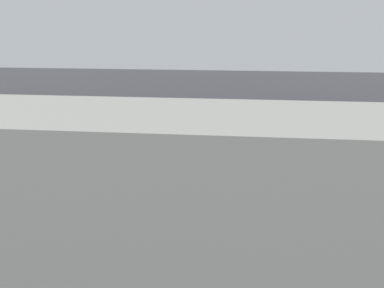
# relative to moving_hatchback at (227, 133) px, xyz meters

# --- Properties ---
(ground_plane) EXTENTS (60.00, 60.00, 0.00)m
(ground_plane) POSITION_rel_moving_hatchback_xyz_m (-0.20, -0.33, -1.03)
(ground_plane) COLOR black
(kerb_strip) EXTENTS (24.00, 3.20, 0.04)m
(kerb_strip) POSITION_rel_moving_hatchback_xyz_m (-0.20, 3.87, -1.01)
(kerb_strip) COLOR slate
(kerb_strip) RESTS_ON ground
(moving_hatchback) EXTENTS (4.25, 3.02, 2.06)m
(moving_hatchback) POSITION_rel_moving_hatchback_xyz_m (0.00, 0.00, 0.00)
(moving_hatchback) COLOR blue
(moving_hatchback) RESTS_ON ground
(fire_hydrant) EXTENTS (0.42, 0.31, 0.80)m
(fire_hydrant) POSITION_rel_moving_hatchback_xyz_m (2.96, 2.69, -0.63)
(fire_hydrant) COLOR gold
(fire_hydrant) RESTS_ON ground
(pedestrian) EXTENTS (0.34, 0.55, 1.22)m
(pedestrian) POSITION_rel_moving_hatchback_xyz_m (3.98, 3.04, -0.34)
(pedestrian) COLOR #B2262D
(pedestrian) RESTS_ON ground
(metal_railing) EXTENTS (11.49, 0.04, 1.05)m
(metal_railing) POSITION_rel_moving_hatchback_xyz_m (-1.29, 5.28, -0.30)
(metal_railing) COLOR #B7BABF
(metal_railing) RESTS_ON ground
(sign_post) EXTENTS (0.07, 0.44, 2.40)m
(sign_post) POSITION_rel_moving_hatchback_xyz_m (3.18, 4.14, 0.55)
(sign_post) COLOR #4C4C51
(sign_post) RESTS_ON ground
(puddle_patch) EXTENTS (4.06, 4.06, 0.01)m
(puddle_patch) POSITION_rel_moving_hatchback_xyz_m (1.10, -0.31, -1.02)
(puddle_patch) COLOR black
(puddle_patch) RESTS_ON ground
(building_block) EXTENTS (13.88, 2.40, 4.41)m
(building_block) POSITION_rel_moving_hatchback_xyz_m (2.80, 10.23, 1.18)
(building_block) COLOR slate
(building_block) RESTS_ON ground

